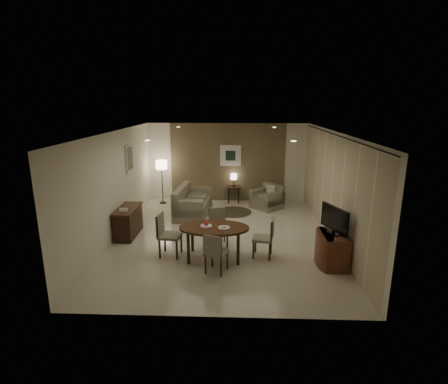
{
  "coord_description": "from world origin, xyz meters",
  "views": [
    {
      "loc": [
        0.34,
        -8.5,
        3.42
      ],
      "look_at": [
        0.0,
        0.2,
        1.15
      ],
      "focal_mm": 28.0,
      "sensor_mm": 36.0,
      "label": 1
    }
  ],
  "objects_px": {
    "dining_table": "(214,242)",
    "sofa": "(193,201)",
    "chair_near": "(216,252)",
    "chair_left": "(170,235)",
    "floor_lamp": "(162,182)",
    "tv_cabinet": "(333,249)",
    "chair_far": "(219,228)",
    "armchair": "(267,197)",
    "chair_right": "(263,238)",
    "console_desk": "(128,222)",
    "side_table": "(234,194)"
  },
  "relations": [
    {
      "from": "tv_cabinet",
      "to": "floor_lamp",
      "type": "xyz_separation_m",
      "value": [
        -4.62,
        4.52,
        0.39
      ]
    },
    {
      "from": "chair_near",
      "to": "chair_right",
      "type": "xyz_separation_m",
      "value": [
        0.99,
        0.77,
        0.02
      ]
    },
    {
      "from": "armchair",
      "to": "floor_lamp",
      "type": "height_order",
      "value": "floor_lamp"
    },
    {
      "from": "sofa",
      "to": "armchair",
      "type": "xyz_separation_m",
      "value": [
        2.33,
        0.78,
        -0.05
      ]
    },
    {
      "from": "floor_lamp",
      "to": "chair_left",
      "type": "bearing_deg",
      "value": -75.83
    },
    {
      "from": "chair_near",
      "to": "armchair",
      "type": "relative_size",
      "value": 1.0
    },
    {
      "from": "console_desk",
      "to": "chair_left",
      "type": "distance_m",
      "value": 1.78
    },
    {
      "from": "side_table",
      "to": "floor_lamp",
      "type": "bearing_deg",
      "value": -175.17
    },
    {
      "from": "side_table",
      "to": "floor_lamp",
      "type": "distance_m",
      "value": 2.49
    },
    {
      "from": "chair_right",
      "to": "sofa",
      "type": "relative_size",
      "value": 0.49
    },
    {
      "from": "tv_cabinet",
      "to": "chair_near",
      "type": "bearing_deg",
      "value": -170.42
    },
    {
      "from": "chair_left",
      "to": "side_table",
      "type": "bearing_deg",
      "value": -11.71
    },
    {
      "from": "chair_near",
      "to": "sofa",
      "type": "relative_size",
      "value": 0.47
    },
    {
      "from": "console_desk",
      "to": "dining_table",
      "type": "distance_m",
      "value": 2.64
    },
    {
      "from": "chair_near",
      "to": "floor_lamp",
      "type": "height_order",
      "value": "floor_lamp"
    },
    {
      "from": "chair_far",
      "to": "chair_left",
      "type": "height_order",
      "value": "chair_left"
    },
    {
      "from": "sofa",
      "to": "floor_lamp",
      "type": "bearing_deg",
      "value": 48.68
    },
    {
      "from": "chair_far",
      "to": "sofa",
      "type": "height_order",
      "value": "chair_far"
    },
    {
      "from": "dining_table",
      "to": "chair_near",
      "type": "distance_m",
      "value": 0.67
    },
    {
      "from": "tv_cabinet",
      "to": "side_table",
      "type": "bearing_deg",
      "value": 114.75
    },
    {
      "from": "armchair",
      "to": "floor_lamp",
      "type": "distance_m",
      "value": 3.59
    },
    {
      "from": "dining_table",
      "to": "floor_lamp",
      "type": "xyz_separation_m",
      "value": [
        -2.06,
        4.28,
        0.38
      ]
    },
    {
      "from": "console_desk",
      "to": "dining_table",
      "type": "xyz_separation_m",
      "value": [
        2.33,
        -1.25,
        -0.01
      ]
    },
    {
      "from": "console_desk",
      "to": "chair_near",
      "type": "bearing_deg",
      "value": -38.42
    },
    {
      "from": "dining_table",
      "to": "armchair",
      "type": "height_order",
      "value": "armchair"
    },
    {
      "from": "dining_table",
      "to": "chair_left",
      "type": "xyz_separation_m",
      "value": [
        -1.0,
        0.08,
        0.13
      ]
    },
    {
      "from": "chair_left",
      "to": "chair_near",
      "type": "bearing_deg",
      "value": -118.6
    },
    {
      "from": "chair_right",
      "to": "floor_lamp",
      "type": "height_order",
      "value": "floor_lamp"
    },
    {
      "from": "chair_near",
      "to": "sofa",
      "type": "distance_m",
      "value": 3.84
    },
    {
      "from": "floor_lamp",
      "to": "tv_cabinet",
      "type": "bearing_deg",
      "value": -44.39
    },
    {
      "from": "dining_table",
      "to": "chair_near",
      "type": "bearing_deg",
      "value": -82.21
    },
    {
      "from": "chair_far",
      "to": "side_table",
      "type": "bearing_deg",
      "value": 71.55
    },
    {
      "from": "tv_cabinet",
      "to": "armchair",
      "type": "relative_size",
      "value": 1.05
    },
    {
      "from": "chair_near",
      "to": "chair_left",
      "type": "relative_size",
      "value": 0.87
    },
    {
      "from": "console_desk",
      "to": "dining_table",
      "type": "relative_size",
      "value": 0.77
    },
    {
      "from": "armchair",
      "to": "chair_right",
      "type": "bearing_deg",
      "value": -47.23
    },
    {
      "from": "console_desk",
      "to": "floor_lamp",
      "type": "xyz_separation_m",
      "value": [
        0.27,
        3.02,
        0.37
      ]
    },
    {
      "from": "tv_cabinet",
      "to": "sofa",
      "type": "xyz_separation_m",
      "value": [
        -3.41,
        3.3,
        0.08
      ]
    },
    {
      "from": "chair_near",
      "to": "floor_lamp",
      "type": "relative_size",
      "value": 0.58
    },
    {
      "from": "chair_left",
      "to": "sofa",
      "type": "height_order",
      "value": "chair_left"
    },
    {
      "from": "chair_left",
      "to": "sofa",
      "type": "xyz_separation_m",
      "value": [
        0.15,
        2.98,
        -0.06
      ]
    },
    {
      "from": "floor_lamp",
      "to": "sofa",
      "type": "bearing_deg",
      "value": -45.37
    },
    {
      "from": "side_table",
      "to": "chair_near",
      "type": "bearing_deg",
      "value": -93.24
    },
    {
      "from": "sofa",
      "to": "chair_left",
      "type": "bearing_deg",
      "value": -178.76
    },
    {
      "from": "chair_far",
      "to": "chair_right",
      "type": "relative_size",
      "value": 1.0
    },
    {
      "from": "chair_left",
      "to": "floor_lamp",
      "type": "xyz_separation_m",
      "value": [
        -1.06,
        4.2,
        0.25
      ]
    },
    {
      "from": "armchair",
      "to": "chair_left",
      "type": "bearing_deg",
      "value": -74.58
    },
    {
      "from": "dining_table",
      "to": "sofa",
      "type": "relative_size",
      "value": 0.85
    },
    {
      "from": "tv_cabinet",
      "to": "chair_left",
      "type": "relative_size",
      "value": 0.92
    },
    {
      "from": "chair_left",
      "to": "armchair",
      "type": "bearing_deg",
      "value": -27.75
    }
  ]
}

